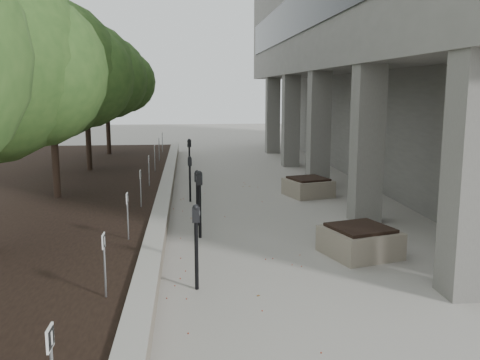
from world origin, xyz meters
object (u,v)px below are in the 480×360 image
crabapple_tree_3 (52,99)px  parking_meter_1 (196,247)px  planter_back (308,187)px  planter_front (360,241)px  parking_meter_3 (197,198)px  parking_meter_5 (189,159)px  parking_meter_4 (190,179)px  crabapple_tree_5 (107,95)px  parking_meter_2 (200,204)px  crabapple_tree_4 (86,97)px

crabapple_tree_3 → parking_meter_1: bearing=-59.0°
crabapple_tree_3 → planter_back: crabapple_tree_3 is taller
planter_front → parking_meter_3: bearing=140.2°
parking_meter_1 → planter_back: bearing=63.7°
planter_back → parking_meter_5: bearing=136.4°
parking_meter_1 → parking_meter_4: size_ratio=1.07×
crabapple_tree_3 → parking_meter_4: 4.52m
crabapple_tree_3 → parking_meter_5: bearing=53.2°
crabapple_tree_5 → planter_back: 11.77m
crabapple_tree_3 → parking_meter_3: bearing=-27.4°
parking_meter_5 → parking_meter_2: bearing=-108.2°
parking_meter_4 → planter_back: bearing=5.3°
planter_back → crabapple_tree_3: bearing=-169.6°
parking_meter_4 → crabapple_tree_4: bearing=129.5°
parking_meter_1 → parking_meter_5: (-0.07, 11.27, 0.03)m
parking_meter_3 → planter_front: bearing=-31.4°
crabapple_tree_4 → planter_front: bearing=-53.7°
parking_meter_3 → parking_meter_5: size_ratio=0.91×
parking_meter_1 → parking_meter_2: bearing=87.0°
crabapple_tree_3 → parking_meter_1: crabapple_tree_3 is taller
crabapple_tree_5 → parking_meter_3: crabapple_tree_5 is taller
planter_front → planter_back: (0.32, 6.13, -0.01)m
crabapple_tree_5 → parking_meter_1: crabapple_tree_5 is taller
parking_meter_1 → planter_front: 3.75m
parking_meter_3 → parking_meter_5: bearing=99.7°
parking_meter_3 → planter_front: 4.30m
crabapple_tree_5 → parking_meter_4: (3.72, -9.14, -2.42)m
crabapple_tree_3 → parking_meter_2: bearing=-38.5°
planter_front → parking_meter_2: bearing=153.4°
parking_meter_4 → planter_front: size_ratio=1.06×
parking_meter_1 → parking_meter_5: parking_meter_5 is taller
parking_meter_5 → planter_front: 10.32m
parking_meter_4 → parking_meter_5: size_ratio=0.91×
crabapple_tree_4 → crabapple_tree_5: 5.00m
parking_meter_5 → planter_front: size_ratio=1.17×
parking_meter_4 → planter_back: 3.83m
crabapple_tree_4 → planter_front: size_ratio=4.12×
crabapple_tree_5 → parking_meter_3: bearing=-72.1°
crabapple_tree_3 → crabapple_tree_4: bearing=90.0°
crabapple_tree_3 → parking_meter_1: (3.79, -6.31, -2.37)m
parking_meter_4 → crabapple_tree_3: bearing=-169.5°
parking_meter_2 → parking_meter_5: parking_meter_2 is taller
parking_meter_1 → crabapple_tree_4: bearing=107.9°
crabapple_tree_5 → planter_back: size_ratio=4.25×
parking_meter_2 → parking_meter_3: bearing=99.4°
crabapple_tree_5 → parking_meter_5: crabapple_tree_5 is taller
parking_meter_5 → parking_meter_4: bearing=-109.6°
parking_meter_1 → parking_meter_5: size_ratio=0.97×
crabapple_tree_3 → planter_front: bearing=-33.5°
parking_meter_1 → parking_meter_4: bearing=90.0°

